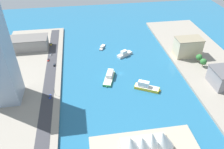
{
  "coord_description": "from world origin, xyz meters",
  "views": [
    {
      "loc": [
        38.64,
        187.02,
        136.75
      ],
      "look_at": [
        10.46,
        6.29,
        3.63
      ],
      "focal_mm": 35.53,
      "sensor_mm": 36.0,
      "label": 1
    }
  ],
  "objects_px": {
    "van_white": "(51,54)",
    "suv_black": "(54,65)",
    "carpark_squat_concrete": "(29,43)",
    "taxi_yellow_cab": "(51,44)",
    "yacht_sleek_gray": "(102,47)",
    "opera_landmark": "(147,144)",
    "office_block_beige": "(188,47)",
    "ferry_white_commuter": "(125,54)",
    "ferry_green_doubledeck": "(109,77)",
    "pickup_red": "(48,60)",
    "hatchback_blue": "(50,96)",
    "traffic_light_waterfront": "(54,92)",
    "ferry_yellow_fast": "(146,87)"
  },
  "relations": [
    {
      "from": "yacht_sleek_gray",
      "to": "office_block_beige",
      "type": "height_order",
      "value": "office_block_beige"
    },
    {
      "from": "office_block_beige",
      "to": "ferry_green_doubledeck",
      "type": "bearing_deg",
      "value": 16.6
    },
    {
      "from": "traffic_light_waterfront",
      "to": "opera_landmark",
      "type": "height_order",
      "value": "opera_landmark"
    },
    {
      "from": "ferry_green_doubledeck",
      "to": "hatchback_blue",
      "type": "distance_m",
      "value": 61.75
    },
    {
      "from": "office_block_beige",
      "to": "opera_landmark",
      "type": "xyz_separation_m",
      "value": [
        82.36,
        118.83,
        -3.0
      ]
    },
    {
      "from": "ferry_yellow_fast",
      "to": "yacht_sleek_gray",
      "type": "xyz_separation_m",
      "value": [
        31.83,
        -86.41,
        -1.59
      ]
    },
    {
      "from": "ferry_white_commuter",
      "to": "suv_black",
      "type": "xyz_separation_m",
      "value": [
        80.93,
        12.89,
        0.92
      ]
    },
    {
      "from": "ferry_yellow_fast",
      "to": "traffic_light_waterfront",
      "type": "relative_size",
      "value": 3.8
    },
    {
      "from": "carpark_squat_concrete",
      "to": "taxi_yellow_cab",
      "type": "relative_size",
      "value": 8.9
    },
    {
      "from": "office_block_beige",
      "to": "suv_black",
      "type": "relative_size",
      "value": 6.11
    },
    {
      "from": "suv_black",
      "to": "hatchback_blue",
      "type": "xyz_separation_m",
      "value": [
        1.03,
        51.9,
        -0.0
      ]
    },
    {
      "from": "pickup_red",
      "to": "hatchback_blue",
      "type": "xyz_separation_m",
      "value": [
        -6.31,
        63.66,
        -0.01
      ]
    },
    {
      "from": "carpark_squat_concrete",
      "to": "opera_landmark",
      "type": "height_order",
      "value": "opera_landmark"
    },
    {
      "from": "yacht_sleek_gray",
      "to": "office_block_beige",
      "type": "xyz_separation_m",
      "value": [
        -94.74,
        36.03,
        11.88
      ]
    },
    {
      "from": "ferry_white_commuter",
      "to": "ferry_green_doubledeck",
      "type": "distance_m",
      "value": 48.67
    },
    {
      "from": "ferry_white_commuter",
      "to": "ferry_green_doubledeck",
      "type": "bearing_deg",
      "value": 59.68
    },
    {
      "from": "suv_black",
      "to": "office_block_beige",
      "type": "bearing_deg",
      "value": 179.72
    },
    {
      "from": "carpark_squat_concrete",
      "to": "ferry_white_commuter",
      "type": "bearing_deg",
      "value": 164.71
    },
    {
      "from": "taxi_yellow_cab",
      "to": "suv_black",
      "type": "bearing_deg",
      "value": 97.83
    },
    {
      "from": "van_white",
      "to": "opera_landmark",
      "type": "relative_size",
      "value": 0.12
    },
    {
      "from": "suv_black",
      "to": "opera_landmark",
      "type": "distance_m",
      "value": 138.32
    },
    {
      "from": "ferry_white_commuter",
      "to": "van_white",
      "type": "height_order",
      "value": "ferry_white_commuter"
    },
    {
      "from": "office_block_beige",
      "to": "carpark_squat_concrete",
      "type": "bearing_deg",
      "value": -13.62
    },
    {
      "from": "ferry_white_commuter",
      "to": "opera_landmark",
      "type": "relative_size",
      "value": 0.55
    },
    {
      "from": "opera_landmark",
      "to": "carpark_squat_concrete",
      "type": "bearing_deg",
      "value": -58.32
    },
    {
      "from": "yacht_sleek_gray",
      "to": "hatchback_blue",
      "type": "bearing_deg",
      "value": 56.43
    },
    {
      "from": "yacht_sleek_gray",
      "to": "opera_landmark",
      "type": "relative_size",
      "value": 0.41
    },
    {
      "from": "van_white",
      "to": "pickup_red",
      "type": "xyz_separation_m",
      "value": [
        1.92,
        12.01,
        0.05
      ]
    },
    {
      "from": "yacht_sleek_gray",
      "to": "pickup_red",
      "type": "distance_m",
      "value": 68.38
    },
    {
      "from": "ferry_white_commuter",
      "to": "ferry_yellow_fast",
      "type": "height_order",
      "value": "ferry_yellow_fast"
    },
    {
      "from": "ferry_green_doubledeck",
      "to": "ferry_yellow_fast",
      "type": "xyz_separation_m",
      "value": [
        -32.31,
        22.0,
        0.62
      ]
    },
    {
      "from": "office_block_beige",
      "to": "suv_black",
      "type": "bearing_deg",
      "value": -0.28
    },
    {
      "from": "pickup_red",
      "to": "traffic_light_waterfront",
      "type": "relative_size",
      "value": 0.76
    },
    {
      "from": "van_white",
      "to": "hatchback_blue",
      "type": "bearing_deg",
      "value": 93.32
    },
    {
      "from": "van_white",
      "to": "suv_black",
      "type": "relative_size",
      "value": 0.9
    },
    {
      "from": "opera_landmark",
      "to": "van_white",
      "type": "bearing_deg",
      "value": -62.5
    },
    {
      "from": "opera_landmark",
      "to": "ferry_green_doubledeck",
      "type": "bearing_deg",
      "value": -81.91
    },
    {
      "from": "traffic_light_waterfront",
      "to": "suv_black",
      "type": "bearing_deg",
      "value": -86.23
    },
    {
      "from": "suv_black",
      "to": "hatchback_blue",
      "type": "bearing_deg",
      "value": 88.87
    },
    {
      "from": "taxi_yellow_cab",
      "to": "traffic_light_waterfront",
      "type": "bearing_deg",
      "value": 95.79
    },
    {
      "from": "yacht_sleek_gray",
      "to": "carpark_squat_concrete",
      "type": "height_order",
      "value": "carpark_squat_concrete"
    },
    {
      "from": "carpark_squat_concrete",
      "to": "office_block_beige",
      "type": "relative_size",
      "value": 1.52
    },
    {
      "from": "ferry_green_doubledeck",
      "to": "ferry_yellow_fast",
      "type": "distance_m",
      "value": 39.09
    },
    {
      "from": "suv_black",
      "to": "opera_landmark",
      "type": "bearing_deg",
      "value": 120.06
    },
    {
      "from": "ferry_white_commuter",
      "to": "hatchback_blue",
      "type": "xyz_separation_m",
      "value": [
        81.95,
        64.79,
        0.92
      ]
    },
    {
      "from": "opera_landmark",
      "to": "office_block_beige",
      "type": "bearing_deg",
      "value": -124.73
    },
    {
      "from": "pickup_red",
      "to": "suv_black",
      "type": "bearing_deg",
      "value": 121.97
    },
    {
      "from": "carpark_squat_concrete",
      "to": "taxi_yellow_cab",
      "type": "height_order",
      "value": "carpark_squat_concrete"
    },
    {
      "from": "yacht_sleek_gray",
      "to": "pickup_red",
      "type": "relative_size",
      "value": 3.16
    },
    {
      "from": "carpark_squat_concrete",
      "to": "hatchback_blue",
      "type": "bearing_deg",
      "value": 107.69
    }
  ]
}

